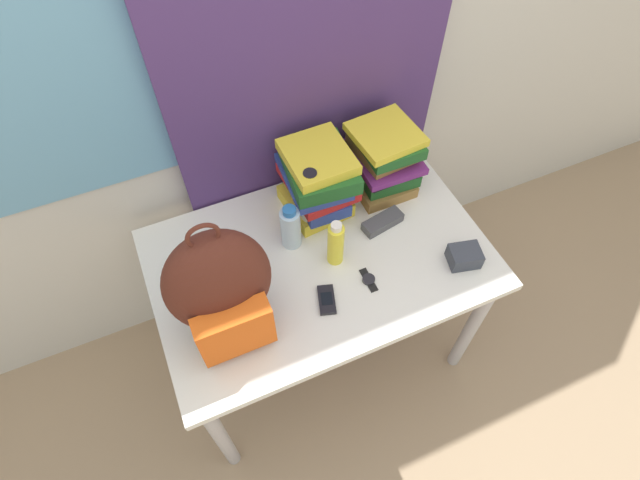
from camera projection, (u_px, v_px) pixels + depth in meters
name	position (u px, v px, depth m)	size (l,w,h in m)	color
ground_plane	(355.00, 418.00, 2.08)	(12.00, 12.00, 0.00)	#9E8466
wall_back	(258.00, 43.00, 1.49)	(6.00, 0.06, 2.50)	beige
curtain_blue	(310.00, 42.00, 1.50)	(0.96, 0.04, 2.50)	#4C336B
desk	(320.00, 271.00, 1.77)	(1.13, 0.74, 0.71)	silver
backpack	(220.00, 287.00, 1.39)	(0.31, 0.25, 0.48)	#512319
book_stack_left	(317.00, 180.00, 1.71)	(0.25, 0.29, 0.27)	yellow
book_stack_center	(384.00, 158.00, 1.78)	(0.24, 0.26, 0.27)	olive
water_bottle	(291.00, 227.00, 1.66)	(0.07, 0.07, 0.18)	silver
sports_bottle	(311.00, 202.00, 1.66)	(0.07, 0.07, 0.27)	white
sunscreen_bottle	(336.00, 244.00, 1.62)	(0.05, 0.05, 0.19)	yellow
cell_phone	(327.00, 300.00, 1.59)	(0.08, 0.11, 0.02)	black
sunglasses_case	(383.00, 222.00, 1.76)	(0.16, 0.08, 0.04)	#47474C
camera_pouch	(464.00, 256.00, 1.66)	(0.12, 0.10, 0.06)	#383D47
wristwatch	(369.00, 280.00, 1.64)	(0.04, 0.09, 0.01)	black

